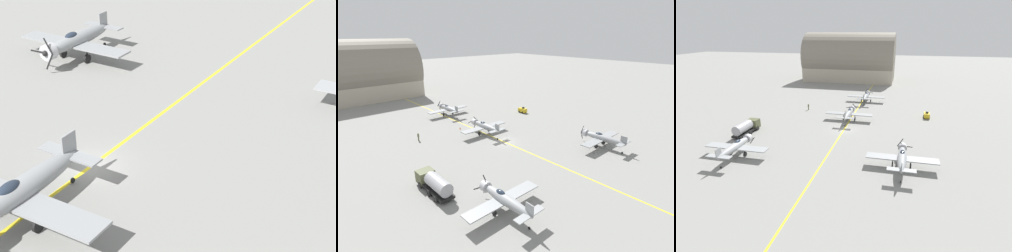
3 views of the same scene
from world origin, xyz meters
The scene contains 11 objects.
ground_plane centered at (0.00, 0.00, 0.00)m, with size 400.00×400.00×0.00m, color gray.
taxiway_stripe centered at (0.00, 0.00, 0.00)m, with size 0.30×160.00×0.01m, color yellow.
airplane_mid_center centered at (-0.22, 6.64, 2.01)m, with size 12.00×9.98×3.65m.
airplane_near_left centered at (-16.10, -17.97, 2.01)m, with size 12.00×9.98×3.70m.
airplane_near_right centered at (13.51, -15.70, 2.01)m, with size 12.00×9.98×3.65m.
airplane_far_center centered at (1.30, 26.02, 2.01)m, with size 12.00×9.98×3.65m.
fuel_tanker centered at (-20.71, -7.31, 1.51)m, with size 2.67×8.00×2.98m.
tow_tractor centered at (19.38, 13.38, 0.79)m, with size 1.57×2.60×1.79m.
ground_crew_walking centered at (-13.74, 13.52, 0.99)m, with size 0.40×0.40×1.82m.
traffic_cone centered at (-2.74, 13.67, 0.28)m, with size 0.36×0.36×0.55m, color orange.
hangar centered at (-11.96, 64.70, 8.72)m, with size 39.78×21.34×21.34m.
Camera 3 is at (12.87, -55.80, 21.87)m, focal length 28.00 mm.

